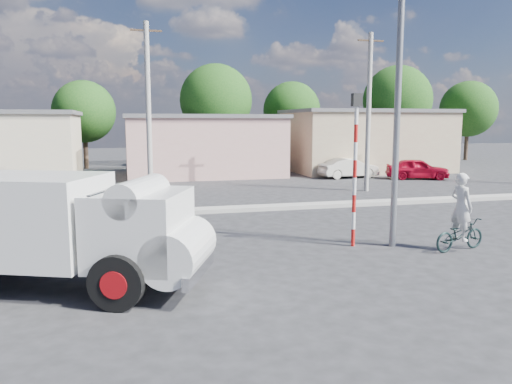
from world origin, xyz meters
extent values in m
plane|color=#252527|center=(0.00, 0.00, 0.00)|extent=(120.00, 120.00, 0.00)
cube|color=#99968E|center=(0.00, 8.00, 0.08)|extent=(40.00, 0.80, 0.16)
cylinder|color=black|center=(-5.75, 1.33, 0.54)|extent=(1.13, 0.71, 1.09)
cylinder|color=#A90C12|center=(-5.75, 1.33, 0.54)|extent=(0.63, 0.53, 0.53)
cylinder|color=black|center=(-3.34, -1.92, 0.54)|extent=(1.13, 0.71, 1.09)
cylinder|color=#A90C12|center=(-3.34, -1.92, 0.54)|extent=(0.63, 0.53, 0.53)
cylinder|color=black|center=(-2.55, 0.00, 0.54)|extent=(1.13, 0.71, 1.09)
cylinder|color=#A90C12|center=(-2.55, 0.00, 0.54)|extent=(0.63, 0.53, 0.53)
cube|color=black|center=(-4.59, -0.27, 0.62)|extent=(4.70, 2.93, 0.18)
cube|color=silver|center=(-5.42, 0.07, 1.54)|extent=(4.13, 3.38, 1.83)
cube|color=silver|center=(-2.85, -1.00, 1.39)|extent=(2.42, 2.56, 1.54)
cylinder|color=silver|center=(-2.08, -1.32, 0.94)|extent=(1.78, 2.29, 1.09)
cylinder|color=silver|center=(-2.85, -1.00, 2.08)|extent=(1.42, 2.14, 0.69)
cube|color=silver|center=(-1.71, -1.47, 0.54)|extent=(0.94, 2.02, 0.28)
cube|color=black|center=(-3.49, -0.73, 1.83)|extent=(0.72, 1.59, 0.69)
imported|color=black|center=(5.85, 0.28, 0.46)|extent=(1.83, 0.95, 0.92)
imported|color=silver|center=(5.85, 0.28, 0.94)|extent=(0.58, 0.77, 1.89)
imported|color=beige|center=(10.76, 17.88, 0.63)|extent=(3.93, 1.63, 1.26)
imported|color=#B00821|center=(14.64, 16.14, 0.65)|extent=(4.12, 2.79, 1.30)
cylinder|color=red|center=(3.20, 1.50, 0.25)|extent=(0.11, 0.11, 0.50)
cylinder|color=white|center=(3.20, 1.50, 0.75)|extent=(0.11, 0.11, 0.50)
cylinder|color=red|center=(3.20, 1.50, 1.25)|extent=(0.11, 0.11, 0.50)
cylinder|color=white|center=(3.20, 1.50, 1.75)|extent=(0.11, 0.11, 0.50)
cylinder|color=red|center=(3.20, 1.50, 2.25)|extent=(0.11, 0.11, 0.50)
cylinder|color=white|center=(3.20, 1.50, 2.75)|extent=(0.11, 0.11, 0.50)
cylinder|color=red|center=(3.20, 1.50, 3.25)|extent=(0.11, 0.11, 0.50)
cylinder|color=white|center=(3.20, 1.50, 3.75)|extent=(0.11, 0.11, 0.50)
cube|color=black|center=(3.20, 1.50, 4.18)|extent=(0.28, 0.18, 0.36)
cylinder|color=slate|center=(4.30, 1.20, 4.50)|extent=(0.18, 0.18, 9.00)
cube|color=tan|center=(2.00, 22.00, 1.90)|extent=(10.00, 7.00, 3.80)
cube|color=#59595B|center=(2.00, 22.00, 3.92)|extent=(10.30, 7.30, 0.24)
cube|color=tan|center=(14.00, 22.00, 2.10)|extent=(11.00, 7.00, 4.20)
cube|color=#59595B|center=(14.00, 22.00, 4.32)|extent=(11.30, 7.30, 0.24)
cylinder|color=#38281E|center=(-6.00, 29.00, 1.74)|extent=(0.36, 0.36, 3.47)
sphere|color=#2E5D1C|center=(-6.00, 29.00, 4.34)|extent=(4.71, 4.71, 4.71)
cylinder|color=#38281E|center=(4.00, 28.00, 2.10)|extent=(0.36, 0.36, 4.20)
sphere|color=#2E5D1C|center=(4.00, 28.00, 5.25)|extent=(5.70, 5.70, 5.70)
cylinder|color=#38281E|center=(11.00, 30.00, 1.82)|extent=(0.36, 0.36, 3.64)
sphere|color=#2E5D1C|center=(11.00, 30.00, 4.55)|extent=(4.94, 4.94, 4.94)
cylinder|color=#38281E|center=(20.00, 28.00, 2.18)|extent=(0.36, 0.36, 4.37)
sphere|color=#2E5D1C|center=(20.00, 28.00, 5.46)|extent=(5.93, 5.93, 5.93)
cylinder|color=#38281E|center=(28.00, 29.00, 1.90)|extent=(0.36, 0.36, 3.81)
sphere|color=#2E5D1C|center=(28.00, 29.00, 4.76)|extent=(5.17, 5.17, 5.17)
cylinder|color=#99968E|center=(-2.00, 12.00, 4.00)|extent=(0.24, 0.24, 8.00)
cube|color=#38281E|center=(-2.00, 12.00, 7.60)|extent=(1.40, 0.08, 0.08)
cylinder|color=#99968E|center=(9.00, 12.00, 4.00)|extent=(0.24, 0.24, 8.00)
cube|color=#38281E|center=(9.00, 12.00, 7.60)|extent=(1.40, 0.08, 0.08)
camera|label=1|loc=(-3.12, -11.43, 3.57)|focal=35.00mm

